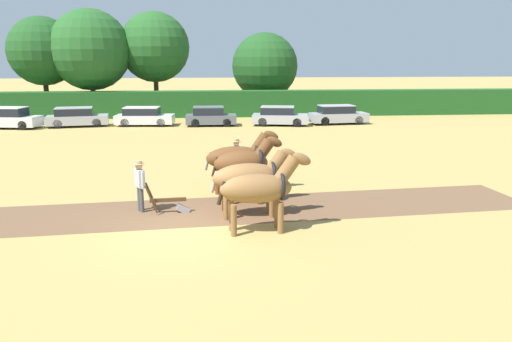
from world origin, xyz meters
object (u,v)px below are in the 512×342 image
at_px(tree_left, 43,51).
at_px(farmer_beside_team, 236,156).
at_px(farmer_at_plow, 140,182).
at_px(tree_center, 154,47).
at_px(draft_horse_trail_left, 244,163).
at_px(draft_horse_trail_right, 238,157).
at_px(parked_car_center_left, 77,117).
at_px(draft_horse_lead_right, 251,177).
at_px(parked_car_left, 10,118).
at_px(draft_horse_lead_left, 260,188).
at_px(parked_car_right, 279,116).
at_px(tree_center_right, 265,66).
at_px(parked_car_center_right, 210,117).
at_px(tree_center_left, 90,50).
at_px(plow, 172,204).
at_px(parked_car_far_right, 338,115).
at_px(parked_car_center, 144,117).

distance_m(tree_left, farmer_beside_team, 31.22).
xyz_separation_m(tree_left, farmer_at_plow, (12.01, -30.56, -4.62)).
relative_size(tree_center, draft_horse_trail_left, 3.57).
height_order(draft_horse_trail_left, draft_horse_trail_right, draft_horse_trail_left).
relative_size(farmer_beside_team, parked_car_center_left, 0.39).
bearing_deg(draft_horse_lead_right, parked_car_left, 120.87).
distance_m(draft_horse_lead_left, parked_car_right, 24.15).
height_order(draft_horse_trail_right, parked_car_center_left, draft_horse_trail_right).
height_order(draft_horse_trail_left, parked_car_center_left, draft_horse_trail_left).
distance_m(tree_center, parked_car_right, 15.44).
xyz_separation_m(tree_center_right, parked_car_left, (-19.98, -10.02, -3.58)).
xyz_separation_m(tree_left, parked_car_right, (19.87, -9.17, -4.94)).
bearing_deg(parked_car_left, parked_car_center_right, 9.83).
bearing_deg(parked_car_center_right, tree_center, 117.35).
relative_size(tree_left, draft_horse_lead_left, 3.03).
xyz_separation_m(parked_car_left, parked_car_right, (19.90, -0.27, -0.04)).
height_order(draft_horse_lead_right, parked_car_center_left, draft_horse_lead_right).
bearing_deg(draft_horse_lead_right, farmer_at_plow, 162.75).
relative_size(draft_horse_trail_left, parked_car_right, 0.58).
height_order(draft_horse_lead_right, farmer_beside_team, draft_horse_lead_right).
distance_m(draft_horse_lead_right, farmer_at_plow, 3.77).
bearing_deg(tree_center_left, plow, -73.77).
bearing_deg(tree_left, parked_car_right, -24.78).
xyz_separation_m(parked_car_center_left, parked_car_far_right, (19.98, -0.50, 0.01)).
distance_m(tree_left, parked_car_center, 13.57).
xyz_separation_m(tree_left, draft_horse_trail_left, (15.56, -29.87, -4.22)).
bearing_deg(tree_center_left, tree_left, 175.51).
bearing_deg(parked_car_center_right, parked_car_center_left, 178.30).
bearing_deg(farmer_beside_team, tree_center_right, 89.81).
distance_m(tree_center_left, draft_horse_lead_right, 33.44).
height_order(plow, parked_car_left, parked_car_left).
relative_size(draft_horse_lead_left, farmer_beside_team, 1.58).
distance_m(tree_center, tree_center_right, 10.42).
bearing_deg(farmer_beside_team, parked_car_right, 84.89).
bearing_deg(parked_car_right, plow, -96.51).
height_order(plow, farmer_beside_team, farmer_beside_team).
height_order(draft_horse_trail_left, plow, draft_horse_trail_left).
distance_m(draft_horse_trail_right, farmer_beside_team, 1.62).
xyz_separation_m(tree_left, draft_horse_trail_right, (15.46, -28.32, -4.31)).
bearing_deg(tree_center, parked_car_left, -134.06).
bearing_deg(draft_horse_lead_right, parked_car_right, 75.29).
relative_size(tree_center_right, draft_horse_lead_left, 2.60).
height_order(tree_left, farmer_at_plow, tree_left).
bearing_deg(parked_car_far_right, parked_car_center, 172.15).
xyz_separation_m(draft_horse_lead_right, parked_car_center_right, (-1.07, 22.59, -0.59)).
bearing_deg(draft_horse_lead_right, draft_horse_lead_left, -89.48).
xyz_separation_m(parked_car_left, parked_car_center, (9.57, 0.63, -0.06)).
bearing_deg(tree_center, tree_center_left, -165.26).
bearing_deg(tree_center, parked_car_far_right, -33.82).
bearing_deg(tree_center, plow, -83.95).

